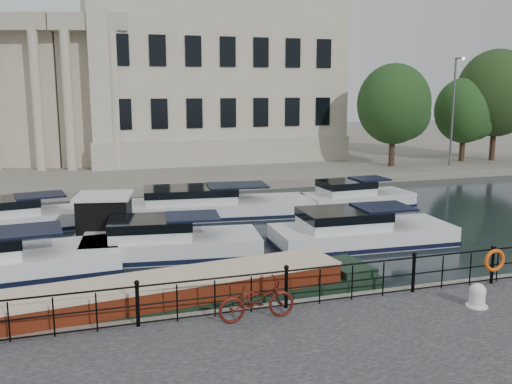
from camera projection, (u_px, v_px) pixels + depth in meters
ground_plane at (260, 298)px, 17.84m from camera, size 160.00×160.00×0.00m
far_bank at (132, 153)px, 54.29m from camera, size 120.00×42.00×0.55m
railing at (286, 285)px, 15.52m from camera, size 24.14×0.14×1.22m
civic_building at (122, 80)px, 48.73m from camera, size 53.55×31.84×16.85m
lamp_posts at (495, 109)px, 44.16m from camera, size 8.24×1.55×8.07m
bicycle at (257, 300)px, 14.74m from camera, size 2.07×0.76×1.08m
mooring_bollard at (477, 296)px, 15.65m from camera, size 0.60×0.60×0.67m
life_ring_post at (494, 261)px, 17.37m from camera, size 0.72×0.19×1.18m
narrowboat at (142, 309)px, 16.00m from camera, size 15.17×3.82×1.55m
harbour_hut at (105, 222)px, 23.82m from camera, size 3.51×3.11×2.19m
cabin_cruisers at (188, 228)px, 25.20m from camera, size 24.69×10.69×1.99m
trees at (462, 103)px, 44.75m from camera, size 15.57×6.41×8.95m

